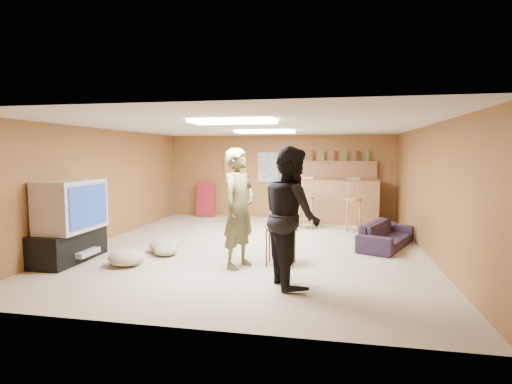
% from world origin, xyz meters
% --- Properties ---
extents(ground, '(7.00, 7.00, 0.00)m').
position_xyz_m(ground, '(0.00, 0.00, 0.00)').
color(ground, tan).
rests_on(ground, ground).
extents(ceiling, '(6.00, 7.00, 0.02)m').
position_xyz_m(ceiling, '(0.00, 0.00, 2.20)').
color(ceiling, silver).
rests_on(ceiling, ground).
extents(wall_back, '(6.00, 0.02, 2.20)m').
position_xyz_m(wall_back, '(0.00, 3.50, 1.10)').
color(wall_back, brown).
rests_on(wall_back, ground).
extents(wall_front, '(6.00, 0.02, 2.20)m').
position_xyz_m(wall_front, '(0.00, -3.50, 1.10)').
color(wall_front, brown).
rests_on(wall_front, ground).
extents(wall_left, '(0.02, 7.00, 2.20)m').
position_xyz_m(wall_left, '(-3.00, 0.00, 1.10)').
color(wall_left, brown).
rests_on(wall_left, ground).
extents(wall_right, '(0.02, 7.00, 2.20)m').
position_xyz_m(wall_right, '(3.00, 0.00, 1.10)').
color(wall_right, brown).
rests_on(wall_right, ground).
extents(tv_stand, '(0.55, 1.30, 0.50)m').
position_xyz_m(tv_stand, '(-2.72, -1.50, 0.25)').
color(tv_stand, black).
rests_on(tv_stand, ground).
extents(dvd_box, '(0.35, 0.50, 0.08)m').
position_xyz_m(dvd_box, '(-2.50, -1.50, 0.15)').
color(dvd_box, '#B2B2B7').
rests_on(dvd_box, tv_stand).
extents(tv_body, '(0.60, 1.10, 0.80)m').
position_xyz_m(tv_body, '(-2.65, -1.50, 0.90)').
color(tv_body, '#B2B2B7').
rests_on(tv_body, tv_stand).
extents(tv_screen, '(0.02, 0.95, 0.65)m').
position_xyz_m(tv_screen, '(-2.34, -1.50, 0.90)').
color(tv_screen, navy).
rests_on(tv_screen, tv_body).
extents(bar_counter, '(2.00, 0.60, 1.10)m').
position_xyz_m(bar_counter, '(1.50, 2.95, 0.55)').
color(bar_counter, brown).
rests_on(bar_counter, ground).
extents(bar_lip, '(2.10, 0.12, 0.05)m').
position_xyz_m(bar_lip, '(1.50, 2.70, 1.10)').
color(bar_lip, '#402414').
rests_on(bar_lip, bar_counter).
extents(bar_shelf, '(2.00, 0.18, 0.05)m').
position_xyz_m(bar_shelf, '(1.50, 3.40, 1.50)').
color(bar_shelf, brown).
rests_on(bar_shelf, bar_backing).
extents(bar_backing, '(2.00, 0.14, 0.60)m').
position_xyz_m(bar_backing, '(1.50, 3.42, 1.20)').
color(bar_backing, brown).
rests_on(bar_backing, bar_counter).
extents(poster_left, '(0.60, 0.03, 0.85)m').
position_xyz_m(poster_left, '(-1.20, 3.46, 1.35)').
color(poster_left, '#BF3F26').
rests_on(poster_left, wall_back).
extents(poster_right, '(0.55, 0.03, 0.80)m').
position_xyz_m(poster_right, '(-0.30, 3.46, 1.35)').
color(poster_right, '#334C99').
rests_on(poster_right, wall_back).
extents(folding_chair_stack, '(0.50, 0.26, 0.91)m').
position_xyz_m(folding_chair_stack, '(-2.00, 3.30, 0.45)').
color(folding_chair_stack, maroon).
rests_on(folding_chair_stack, ground).
extents(ceiling_panel_front, '(1.20, 0.60, 0.04)m').
position_xyz_m(ceiling_panel_front, '(0.00, -1.50, 2.17)').
color(ceiling_panel_front, white).
rests_on(ceiling_panel_front, ceiling).
extents(ceiling_panel_back, '(1.20, 0.60, 0.04)m').
position_xyz_m(ceiling_panel_back, '(0.00, 1.20, 2.17)').
color(ceiling_panel_back, white).
rests_on(ceiling_panel_back, ceiling).
extents(person_olive, '(0.65, 0.77, 1.80)m').
position_xyz_m(person_olive, '(0.03, -1.31, 0.90)').
color(person_olive, brown).
rests_on(person_olive, ground).
extents(person_black, '(0.99, 1.09, 1.82)m').
position_xyz_m(person_black, '(0.89, -1.96, 0.91)').
color(person_black, black).
rests_on(person_black, ground).
extents(sofa, '(1.19, 1.68, 0.46)m').
position_xyz_m(sofa, '(2.39, 0.45, 0.23)').
color(sofa, black).
rests_on(sofa, ground).
extents(tray_table, '(0.55, 0.48, 0.60)m').
position_xyz_m(tray_table, '(0.64, -1.10, 0.30)').
color(tray_table, '#402414').
rests_on(tray_table, ground).
extents(cup_red_near, '(0.09, 0.09, 0.11)m').
position_xyz_m(cup_red_near, '(0.50, -1.06, 0.65)').
color(cup_red_near, '#C5380D').
rests_on(cup_red_near, tray_table).
extents(cup_red_far, '(0.10, 0.10, 0.11)m').
position_xyz_m(cup_red_far, '(0.71, -1.18, 0.65)').
color(cup_red_far, '#C5380D').
rests_on(cup_red_far, tray_table).
extents(cup_blue, '(0.08, 0.08, 0.10)m').
position_xyz_m(cup_blue, '(0.78, -1.00, 0.65)').
color(cup_blue, navy).
rests_on(cup_blue, tray_table).
extents(bar_stool_left, '(0.39, 0.39, 1.06)m').
position_xyz_m(bar_stool_left, '(0.83, 1.99, 0.53)').
color(bar_stool_left, brown).
rests_on(bar_stool_left, ground).
extents(bar_stool_right, '(0.53, 0.53, 1.33)m').
position_xyz_m(bar_stool_right, '(1.87, 1.86, 0.67)').
color(bar_stool_right, brown).
rests_on(bar_stool_right, ground).
extents(cushion_near_tv, '(0.62, 0.62, 0.23)m').
position_xyz_m(cushion_near_tv, '(-1.47, -0.67, 0.12)').
color(cushion_near_tv, tan).
rests_on(cushion_near_tv, ground).
extents(cushion_mid, '(0.50, 0.50, 0.18)m').
position_xyz_m(cushion_mid, '(-1.34, -0.89, 0.09)').
color(cushion_mid, tan).
rests_on(cushion_mid, ground).
extents(cushion_far, '(0.60, 0.60, 0.25)m').
position_xyz_m(cushion_far, '(-1.69, -1.56, 0.12)').
color(cushion_far, tan).
rests_on(cushion_far, ground).
extents(bottle_row, '(1.76, 0.08, 0.26)m').
position_xyz_m(bottle_row, '(1.44, 3.38, 1.65)').
color(bottle_row, '#3F7233').
rests_on(bottle_row, bar_shelf).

